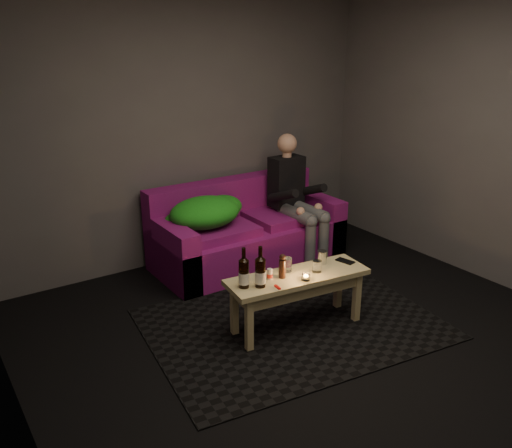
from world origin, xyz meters
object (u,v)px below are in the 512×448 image
at_px(beer_bottle_b, 260,272).
at_px(steel_cup, 322,257).
at_px(person, 295,195).
at_px(beer_bottle_a, 244,273).
at_px(coffee_table, 297,284).
at_px(sofa, 246,234).

xyz_separation_m(beer_bottle_b, steel_cup, (0.63, 0.07, -0.06)).
distance_m(person, beer_bottle_a, 1.74).
bearing_deg(beer_bottle_b, beer_bottle_a, 151.39).
bearing_deg(person, coffee_table, -126.95).
bearing_deg(steel_cup, beer_bottle_b, -173.85).
distance_m(coffee_table, steel_cup, 0.32).
bearing_deg(coffee_table, sofa, 73.69).
bearing_deg(sofa, coffee_table, -106.31).
xyz_separation_m(beer_bottle_a, beer_bottle_b, (0.10, -0.06, 0.00)).
distance_m(sofa, steel_cup, 1.28).
bearing_deg(beer_bottle_a, person, 40.11).
relative_size(coffee_table, steel_cup, 10.80).
relative_size(beer_bottle_a, steel_cup, 2.88).
distance_m(beer_bottle_a, steel_cup, 0.74).
bearing_deg(beer_bottle_b, person, 43.81).
xyz_separation_m(sofa, steel_cup, (-0.10, -1.26, 0.22)).
bearing_deg(beer_bottle_a, steel_cup, 0.95).
distance_m(person, beer_bottle_b, 1.70).
distance_m(person, steel_cup, 1.26).
distance_m(coffee_table, beer_bottle_a, 0.49).
distance_m(person, coffee_table, 1.48).
bearing_deg(beer_bottle_a, sofa, 56.61).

